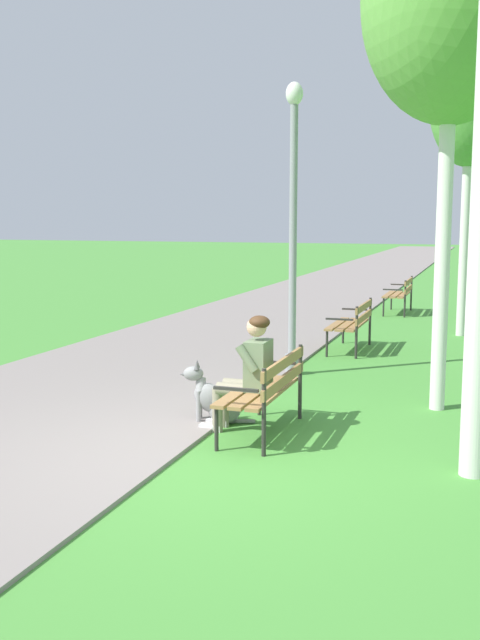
{
  "coord_description": "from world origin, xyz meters",
  "views": [
    {
      "loc": [
        2.48,
        -6.08,
        2.24
      ],
      "look_at": [
        -0.64,
        2.97,
        0.9
      ],
      "focal_mm": 40.66,
      "sensor_mm": 36.0,
      "label": 1
    }
  ],
  "objects": [
    {
      "name": "park_bench_far",
      "position": [
        0.51,
        11.36,
        0.51
      ],
      "size": [
        0.55,
        1.5,
        0.85
      ],
      "color": "olive",
      "rests_on": "ground"
    },
    {
      "name": "person_seated_on_near_bench",
      "position": [
        0.14,
        0.98,
        0.68
      ],
      "size": [
        0.74,
        0.49,
        1.25
      ],
      "color": "gray",
      "rests_on": "ground"
    },
    {
      "name": "birch_tree_fourth",
      "position": [
        2.0,
        8.39,
        4.43
      ],
      "size": [
        1.5,
        1.42,
        5.77
      ],
      "color": "silver",
      "rests_on": "ground"
    },
    {
      "name": "park_bench_mid",
      "position": [
        0.32,
        6.09,
        0.51
      ],
      "size": [
        0.55,
        1.5,
        0.85
      ],
      "color": "olive",
      "rests_on": "ground"
    },
    {
      "name": "birch_tree_second",
      "position": [
        1.96,
        2.6,
        4.61
      ],
      "size": [
        2.0,
        2.09,
        6.0
      ],
      "color": "silver",
      "rests_on": "ground"
    },
    {
      "name": "park_bench_near",
      "position": [
        0.35,
        0.97,
        0.51
      ],
      "size": [
        0.55,
        1.5,
        0.85
      ],
      "color": "olive",
      "rests_on": "ground"
    },
    {
      "name": "lamp_post_near",
      "position": [
        -0.17,
        3.9,
        2.13
      ],
      "size": [
        0.24,
        0.24,
        4.11
      ],
      "color": "gray",
      "rests_on": "ground"
    },
    {
      "name": "paved_path",
      "position": [
        -2.33,
        24.0,
        0.02
      ],
      "size": [
        4.24,
        60.0,
        0.04
      ],
      "primitive_type": "cube",
      "color": "gray",
      "rests_on": "ground"
    },
    {
      "name": "dog_grey",
      "position": [
        -0.31,
        1.17,
        0.26
      ],
      "size": [
        0.81,
        0.41,
        0.71
      ],
      "color": "gray",
      "rests_on": "ground"
    },
    {
      "name": "ground_plane",
      "position": [
        0.0,
        0.0,
        0.0
      ],
      "size": [
        120.0,
        120.0,
        0.0
      ],
      "primitive_type": "plane",
      "color": "#478E38"
    }
  ]
}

